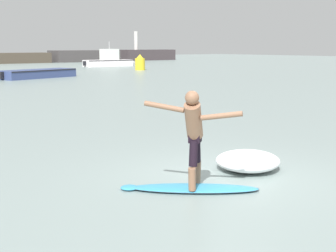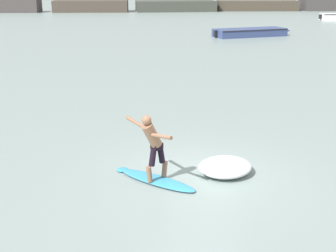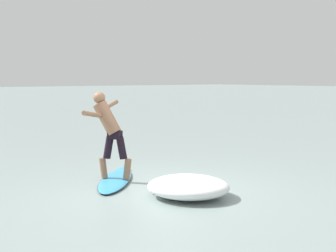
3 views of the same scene
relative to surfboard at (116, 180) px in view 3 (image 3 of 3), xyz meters
The scene contains 4 objects.
ground_plane 1.09m from the surfboard, 12.66° to the left, with size 200.00×200.00×0.00m, color gray.
surfboard is the anchor object (origin of this frame).
surfer 1.08m from the surfboard, 123.48° to the right, with size 1.09×1.39×1.74m.
wave_foam_at_tail 1.89m from the surfboard, 10.27° to the left, with size 1.94×1.90×0.38m.
Camera 3 is at (6.86, -5.18, 2.09)m, focal length 50.00 mm.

